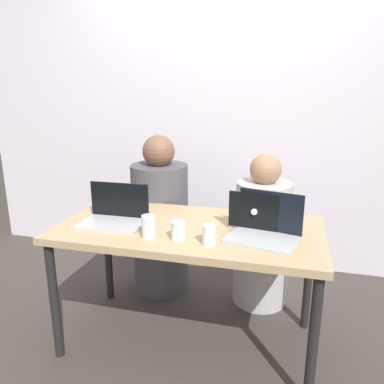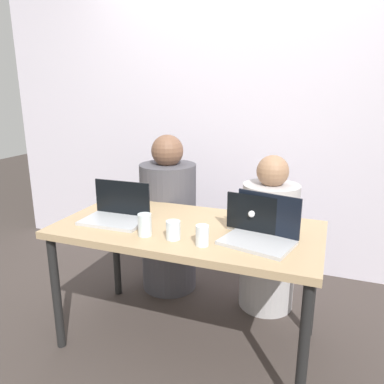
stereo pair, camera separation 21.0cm
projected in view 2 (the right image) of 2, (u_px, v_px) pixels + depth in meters
The scene contains 11 objects.
ground_plane at pixel (188, 339), 2.29m from camera, with size 12.00×12.00×0.00m, color #3D3530.
back_wall at pixel (242, 115), 3.04m from camera, with size 4.50×0.10×2.54m, color silver.
desk at pixel (187, 238), 2.11m from camera, with size 1.47×0.74×0.74m.
person_on_left at pixel (169, 222), 2.78m from camera, with size 0.50×0.50×1.17m.
person_on_right at pixel (269, 242), 2.54m from camera, with size 0.45×0.45×1.07m.
laptop_back_right at pixel (257, 222), 2.03m from camera, with size 0.31×0.27×0.21m.
laptop_front_left at pixel (116, 213), 2.17m from camera, with size 0.36×0.26×0.22m.
laptop_front_right at pixel (261, 232), 1.87m from camera, with size 0.39×0.32×0.23m.
water_glass_center at pixel (173, 231), 1.90m from camera, with size 0.07×0.07×0.10m.
water_glass_right at pixel (202, 237), 1.82m from camera, with size 0.07×0.07×0.10m.
water_glass_left at pixel (145, 226), 1.95m from camera, with size 0.07×0.07×0.12m.
Camera 2 is at (0.72, -1.82, 1.48)m, focal length 35.00 mm.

